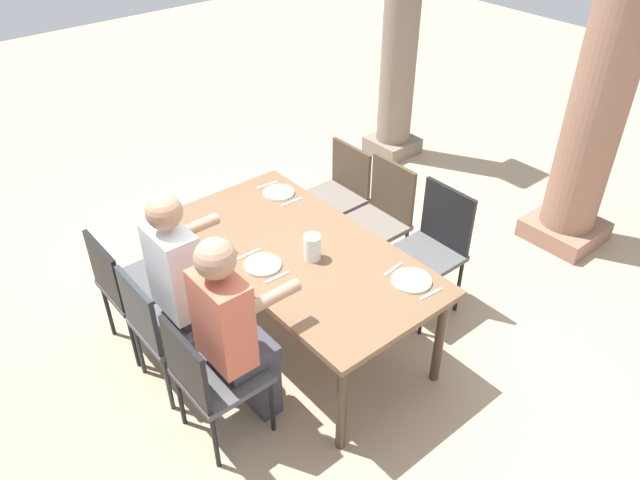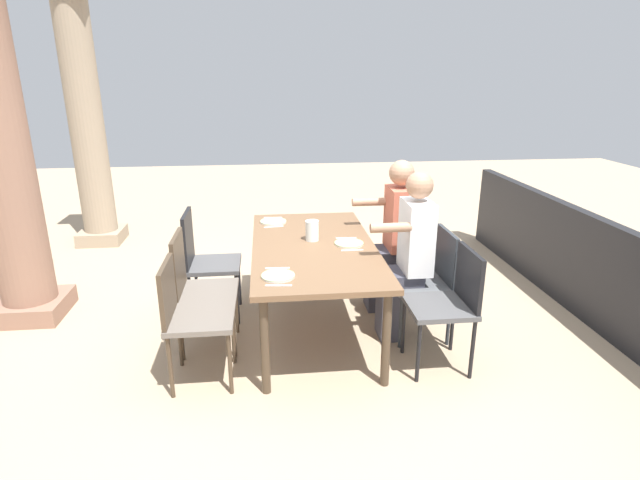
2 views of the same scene
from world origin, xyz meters
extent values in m
plane|color=tan|center=(0.00, 0.00, 0.00)|extent=(16.00, 16.00, 0.00)
cube|color=brown|center=(0.00, 0.00, 0.71)|extent=(1.87, 0.96, 0.04)
cylinder|color=#473828|center=(-0.85, 0.40, 0.35)|extent=(0.06, 0.06, 0.69)
cylinder|color=#473828|center=(0.85, 0.40, 0.35)|extent=(0.06, 0.06, 0.69)
cylinder|color=#473828|center=(-0.85, -0.40, 0.35)|extent=(0.06, 0.06, 0.69)
cylinder|color=#473828|center=(0.85, -0.40, 0.35)|extent=(0.06, 0.06, 0.69)
cube|color=#6A6158|center=(-0.65, 0.82, 0.47)|extent=(0.44, 0.44, 0.04)
cube|color=#473828|center=(-0.65, 1.02, 0.67)|extent=(0.42, 0.03, 0.40)
cylinder|color=#473828|center=(-0.84, 0.63, 0.22)|extent=(0.03, 0.03, 0.45)
cylinder|color=#473828|center=(-0.46, 0.63, 0.22)|extent=(0.03, 0.03, 0.45)
cylinder|color=#473828|center=(-0.84, 1.01, 0.22)|extent=(0.03, 0.03, 0.45)
cylinder|color=#473828|center=(-0.46, 1.01, 0.22)|extent=(0.03, 0.03, 0.45)
cube|color=#4F4F50|center=(-0.65, -0.82, 0.47)|extent=(0.44, 0.44, 0.04)
cube|color=black|center=(-0.65, -1.02, 0.67)|extent=(0.42, 0.03, 0.41)
cylinder|color=black|center=(-0.46, -0.63, 0.22)|extent=(0.03, 0.03, 0.45)
cylinder|color=black|center=(-0.84, -0.63, 0.22)|extent=(0.03, 0.03, 0.45)
cylinder|color=black|center=(-0.46, -1.01, 0.22)|extent=(0.03, 0.03, 0.45)
cylinder|color=black|center=(-0.84, -1.01, 0.22)|extent=(0.03, 0.03, 0.45)
cube|color=#6A6158|center=(-0.20, 0.82, 0.45)|extent=(0.44, 0.44, 0.04)
cube|color=#473828|center=(-0.20, 1.02, 0.68)|extent=(0.42, 0.03, 0.46)
cylinder|color=#473828|center=(-0.39, 0.63, 0.22)|extent=(0.03, 0.03, 0.43)
cylinder|color=#473828|center=(-0.01, 0.63, 0.22)|extent=(0.03, 0.03, 0.43)
cylinder|color=#473828|center=(-0.39, 1.01, 0.22)|extent=(0.03, 0.03, 0.43)
cylinder|color=#473828|center=(-0.01, 1.01, 0.22)|extent=(0.03, 0.03, 0.43)
cube|color=#5B5E61|center=(-0.20, -0.82, 0.45)|extent=(0.44, 0.44, 0.04)
cube|color=#2D3338|center=(-0.20, -1.02, 0.66)|extent=(0.42, 0.03, 0.42)
cylinder|color=#2D3338|center=(-0.01, -0.63, 0.22)|extent=(0.03, 0.03, 0.43)
cylinder|color=#2D3338|center=(-0.39, -0.63, 0.22)|extent=(0.03, 0.03, 0.43)
cylinder|color=#2D3338|center=(-0.01, -1.01, 0.22)|extent=(0.03, 0.03, 0.43)
cylinder|color=#2D3338|center=(-0.39, -1.01, 0.22)|extent=(0.03, 0.03, 0.43)
cube|color=#4F4F50|center=(0.33, 0.82, 0.47)|extent=(0.44, 0.44, 0.04)
cube|color=black|center=(0.33, 1.02, 0.70)|extent=(0.42, 0.03, 0.47)
cylinder|color=black|center=(0.14, 0.63, 0.23)|extent=(0.03, 0.03, 0.45)
cylinder|color=black|center=(0.52, 0.63, 0.23)|extent=(0.03, 0.03, 0.45)
cylinder|color=black|center=(0.14, 1.01, 0.23)|extent=(0.03, 0.03, 0.45)
cylinder|color=black|center=(0.52, 1.01, 0.23)|extent=(0.03, 0.03, 0.45)
cube|color=#4F4F50|center=(0.33, -0.82, 0.44)|extent=(0.44, 0.44, 0.04)
cube|color=black|center=(0.33, -1.02, 0.65)|extent=(0.42, 0.03, 0.42)
cylinder|color=black|center=(0.52, -0.63, 0.21)|extent=(0.03, 0.03, 0.42)
cylinder|color=black|center=(0.14, -0.63, 0.21)|extent=(0.03, 0.03, 0.42)
cylinder|color=black|center=(0.52, -1.01, 0.21)|extent=(0.03, 0.03, 0.42)
cylinder|color=black|center=(0.14, -1.01, 0.21)|extent=(0.03, 0.03, 0.42)
cube|color=#3F3F4C|center=(-0.20, -0.57, 0.23)|extent=(0.24, 0.14, 0.46)
cube|color=#3F3F4C|center=(-0.20, -0.66, 0.51)|extent=(0.28, 0.32, 0.10)
cube|color=white|center=(-0.20, -0.77, 0.84)|extent=(0.34, 0.20, 0.55)
sphere|color=tan|center=(-0.20, -0.77, 1.24)|extent=(0.20, 0.20, 0.20)
cylinder|color=tan|center=(-0.34, -0.53, 0.96)|extent=(0.07, 0.30, 0.07)
cube|color=#3F3F4C|center=(0.33, -0.58, 0.23)|extent=(0.24, 0.14, 0.46)
cube|color=#3F3F4C|center=(0.33, -0.67, 0.51)|extent=(0.28, 0.32, 0.10)
cube|color=#CC664C|center=(0.33, -0.78, 0.83)|extent=(0.34, 0.20, 0.54)
sphere|color=tan|center=(0.33, -0.78, 1.23)|extent=(0.21, 0.21, 0.21)
cylinder|color=tan|center=(0.47, -0.54, 0.95)|extent=(0.07, 0.30, 0.07)
cube|color=#936B56|center=(0.50, 2.43, 0.08)|extent=(0.57, 0.57, 0.16)
cylinder|color=#936B56|center=(0.50, 2.43, 1.50)|extent=(0.43, 0.43, 2.69)
cube|color=tan|center=(2.54, 2.43, 0.08)|extent=(0.51, 0.51, 0.16)
cylinder|color=tan|center=(2.54, 2.43, 1.50)|extent=(0.39, 0.39, 2.69)
cube|color=black|center=(0.00, -2.35, 0.45)|extent=(4.27, 0.10, 0.90)
cylinder|color=white|center=(-0.63, 0.30, 0.74)|extent=(0.22, 0.22, 0.01)
torus|color=#A4C786|center=(-0.63, 0.30, 0.75)|extent=(0.23, 0.23, 0.01)
cube|color=silver|center=(-0.78, 0.30, 0.74)|extent=(0.03, 0.17, 0.01)
cube|color=silver|center=(-0.48, 0.30, 0.74)|extent=(0.02, 0.17, 0.01)
cylinder|color=silver|center=(-0.02, -0.28, 0.74)|extent=(0.23, 0.23, 0.01)
torus|color=#A0BE77|center=(-0.02, -0.28, 0.75)|extent=(0.23, 0.23, 0.01)
cube|color=silver|center=(-0.17, -0.28, 0.74)|extent=(0.02, 0.17, 0.01)
cube|color=silver|center=(0.13, -0.28, 0.74)|extent=(0.02, 0.17, 0.01)
cylinder|color=white|center=(0.67, 0.30, 0.74)|extent=(0.24, 0.24, 0.01)
torus|color=#A4C786|center=(0.67, 0.30, 0.75)|extent=(0.24, 0.24, 0.01)
cube|color=silver|center=(0.52, 0.30, 0.74)|extent=(0.04, 0.17, 0.01)
cube|color=silver|center=(0.82, 0.30, 0.74)|extent=(0.03, 0.17, 0.01)
cylinder|color=white|center=(0.12, 0.00, 0.82)|extent=(0.11, 0.11, 0.16)
cylinder|color=#EFEAC6|center=(0.12, 0.00, 0.79)|extent=(0.10, 0.10, 0.11)
camera|label=1|loc=(2.47, -1.90, 3.03)|focal=34.53mm
camera|label=2|loc=(-3.73, 0.36, 2.02)|focal=28.18mm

